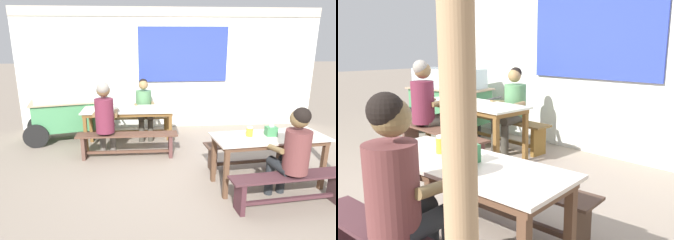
% 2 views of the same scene
% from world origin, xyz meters
% --- Properties ---
extents(ground_plane, '(40.00, 40.00, 0.00)m').
position_xyz_m(ground_plane, '(0.00, 0.00, 0.00)').
color(ground_plane, gray).
extents(backdrop_wall, '(6.68, 0.23, 2.65)m').
position_xyz_m(backdrop_wall, '(0.01, 2.53, 1.39)').
color(backdrop_wall, white).
rests_on(backdrop_wall, ground_plane).
extents(dining_table_far, '(1.70, 0.66, 0.73)m').
position_xyz_m(dining_table_far, '(-0.89, 1.27, 0.66)').
color(dining_table_far, silver).
rests_on(dining_table_far, ground_plane).
extents(dining_table_near, '(1.60, 0.76, 0.73)m').
position_xyz_m(dining_table_near, '(1.10, -0.47, 0.65)').
color(dining_table_near, beige).
rests_on(dining_table_near, ground_plane).
extents(bench_far_back, '(1.71, 0.33, 0.43)m').
position_xyz_m(bench_far_back, '(-0.89, 1.85, 0.30)').
color(bench_far_back, brown).
rests_on(bench_far_back, ground_plane).
extents(bench_far_front, '(1.73, 0.30, 0.43)m').
position_xyz_m(bench_far_front, '(-0.90, 0.70, 0.29)').
color(bench_far_front, brown).
rests_on(bench_far_front, ground_plane).
extents(bench_near_back, '(1.46, 0.44, 0.43)m').
position_xyz_m(bench_near_back, '(1.04, 0.10, 0.28)').
color(bench_near_back, '#483327').
rests_on(bench_near_back, ground_plane).
extents(food_cart, '(1.85, 1.06, 1.14)m').
position_xyz_m(food_cart, '(-2.12, 1.76, 0.65)').
color(food_cart, '#478E59').
rests_on(food_cart, ground_plane).
extents(person_near_front, '(0.45, 0.56, 1.27)m').
position_xyz_m(person_near_front, '(1.17, -0.97, 0.72)').
color(person_near_front, '#24272B').
rests_on(person_near_front, ground_plane).
extents(person_left_back_turned, '(0.43, 0.56, 1.33)m').
position_xyz_m(person_left_back_turned, '(-1.27, 0.77, 0.76)').
color(person_left_back_turned, '#635E56').
rests_on(person_left_back_turned, ground_plane).
extents(person_center_facing, '(0.45, 0.57, 1.22)m').
position_xyz_m(person_center_facing, '(-0.60, 1.77, 0.68)').
color(person_center_facing, '#433E35').
rests_on(person_center_facing, ground_plane).
extents(tissue_box, '(0.14, 0.12, 0.15)m').
position_xyz_m(tissue_box, '(1.12, -0.45, 0.80)').
color(tissue_box, '#3D834F').
rests_on(tissue_box, dining_table_near).
extents(condiment_jar, '(0.09, 0.09, 0.13)m').
position_xyz_m(condiment_jar, '(0.82, -0.45, 0.80)').
color(condiment_jar, gold).
rests_on(condiment_jar, dining_table_near).
extents(soup_bowl, '(0.15, 0.15, 0.05)m').
position_xyz_m(soup_bowl, '(-1.03, 1.20, 0.76)').
color(soup_bowl, silver).
rests_on(soup_bowl, dining_table_far).
extents(wooden_support_post, '(0.11, 0.11, 2.12)m').
position_xyz_m(wooden_support_post, '(2.11, -1.27, 1.06)').
color(wooden_support_post, tan).
rests_on(wooden_support_post, ground_plane).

